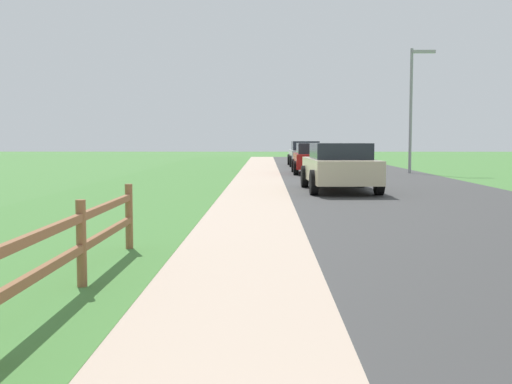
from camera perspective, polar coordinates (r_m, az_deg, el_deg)
name	(u,v)px	position (r m, az deg, el deg)	size (l,w,h in m)	color
ground_plane	(284,182)	(24.86, 2.42, 0.89)	(120.00, 120.00, 0.00)	#457B38
road_asphalt	(368,179)	(27.17, 9.71, 1.15)	(7.00, 66.00, 0.01)	#393939
curb_concrete	(209,179)	(26.95, -4.08, 1.18)	(6.00, 66.00, 0.01)	#BCA48F
grass_verge	(173,178)	(27.12, -7.24, 1.18)	(5.00, 66.00, 0.00)	#457B38
parked_suv_beige	(339,166)	(20.60, 7.28, 2.24)	(2.22, 4.97, 1.50)	#C6B793
parked_car_red	(315,158)	(30.98, 5.14, 2.98)	(2.12, 4.50, 1.44)	maroon
parked_car_silver	(305,153)	(39.73, 4.29, 3.38)	(2.01, 4.92, 1.50)	#B7BABF
street_lamp	(413,99)	(32.09, 13.56, 7.91)	(1.17, 0.20, 5.88)	gray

